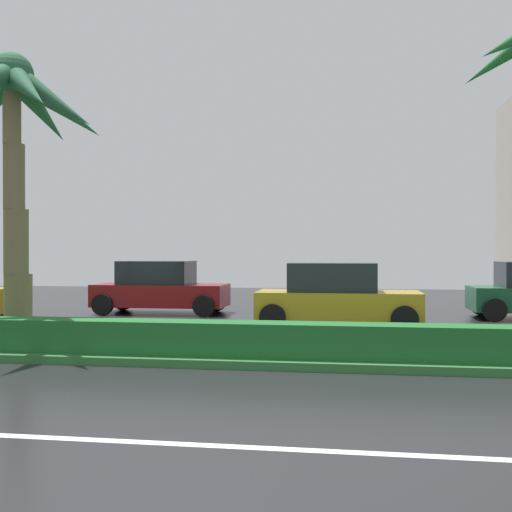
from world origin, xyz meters
name	(u,v)px	position (x,y,z in m)	size (l,w,h in m)	color
ground_plane	(274,347)	(0.00, 9.00, -0.05)	(90.00, 42.00, 0.10)	black
near_lane_divider_stripe	(192,445)	(0.00, 2.00, 0.00)	(81.00, 0.14, 0.01)	white
median_strip	(268,348)	(0.00, 8.00, 0.07)	(85.50, 4.00, 0.15)	#2D6B33
median_hedge	(258,339)	(0.00, 6.60, 0.45)	(76.50, 0.70, 0.60)	#1E6028
palm_tree_mid_left	(12,119)	(-5.46, 7.87, 4.83)	(4.10, 4.27, 6.08)	brown
car_in_traffic_second	(160,288)	(-4.54, 15.18, 0.83)	(4.30, 2.02, 1.72)	maroon
car_in_traffic_third	(336,296)	(1.27, 12.27, 0.83)	(4.30, 2.02, 1.72)	#B28C1E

